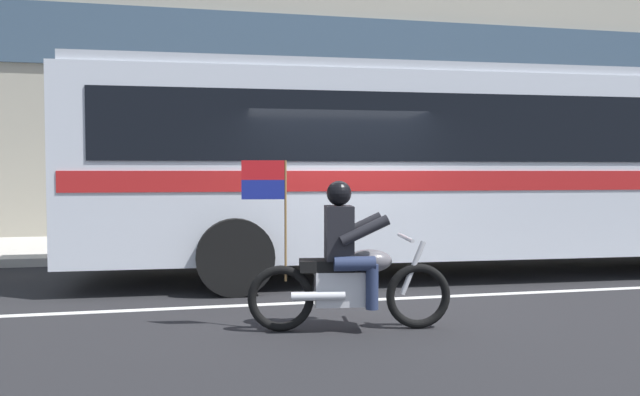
% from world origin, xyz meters
% --- Properties ---
extents(ground_plane, '(60.00, 60.00, 0.00)m').
position_xyz_m(ground_plane, '(0.00, 0.00, 0.00)').
color(ground_plane, black).
extents(sidewalk_curb, '(28.00, 3.80, 0.15)m').
position_xyz_m(sidewalk_curb, '(0.00, 5.10, 0.07)').
color(sidewalk_curb, '#B7B2A8').
rests_on(sidewalk_curb, ground_plane).
extents(lane_center_stripe, '(26.60, 0.14, 0.01)m').
position_xyz_m(lane_center_stripe, '(0.00, -0.60, 0.00)').
color(lane_center_stripe, silver).
rests_on(lane_center_stripe, ground_plane).
extents(transit_bus, '(12.32, 3.04, 3.22)m').
position_xyz_m(transit_bus, '(2.35, 1.19, 1.88)').
color(transit_bus, silver).
rests_on(transit_bus, ground_plane).
extents(motorcycle_with_rider, '(2.19, 0.67, 1.78)m').
position_xyz_m(motorcycle_with_rider, '(-0.41, -1.98, 0.67)').
color(motorcycle_with_rider, black).
rests_on(motorcycle_with_rider, ground_plane).
extents(fire_hydrant, '(0.22, 0.30, 0.75)m').
position_xyz_m(fire_hydrant, '(1.81, 3.70, 0.52)').
color(fire_hydrant, gold).
rests_on(fire_hydrant, sidewalk_curb).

